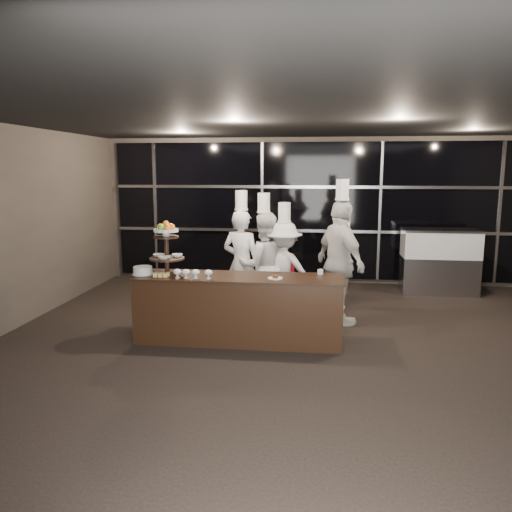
# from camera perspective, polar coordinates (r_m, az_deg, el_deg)

# --- Properties ---
(room) EXTENTS (10.00, 10.00, 10.00)m
(room) POSITION_cam_1_polar(r_m,az_deg,el_deg) (5.48, 7.43, 0.85)
(room) COLOR black
(room) RESTS_ON ground
(window_wall) EXTENTS (8.60, 0.10, 2.80)m
(window_wall) POSITION_cam_1_polar(r_m,az_deg,el_deg) (10.38, 7.34, 5.10)
(window_wall) COLOR black
(window_wall) RESTS_ON ground
(buffet_counter) EXTENTS (2.84, 0.74, 0.92)m
(buffet_counter) POSITION_cam_1_polar(r_m,az_deg,el_deg) (6.90, -1.97, -6.00)
(buffet_counter) COLOR black
(buffet_counter) RESTS_ON ground
(display_stand) EXTENTS (0.48, 0.48, 0.74)m
(display_stand) POSITION_cam_1_polar(r_m,az_deg,el_deg) (6.94, -10.20, 1.33)
(display_stand) COLOR black
(display_stand) RESTS_ON buffet_counter
(compotes) EXTENTS (0.53, 0.11, 0.12)m
(compotes) POSITION_cam_1_polar(r_m,az_deg,el_deg) (6.68, -7.35, -1.86)
(compotes) COLOR silver
(compotes) RESTS_ON buffet_counter
(layer_cake) EXTENTS (0.30, 0.30, 0.11)m
(layer_cake) POSITION_cam_1_polar(r_m,az_deg,el_deg) (7.06, -12.82, -1.63)
(layer_cake) COLOR white
(layer_cake) RESTS_ON buffet_counter
(pastry_squares) EXTENTS (0.19, 0.13, 0.05)m
(pastry_squares) POSITION_cam_1_polar(r_m,az_deg,el_deg) (6.86, -10.77, -2.11)
(pastry_squares) COLOR #E6C270
(pastry_squares) RESTS_ON buffet_counter
(small_plate) EXTENTS (0.20, 0.20, 0.05)m
(small_plate) POSITION_cam_1_polar(r_m,az_deg,el_deg) (6.63, 2.20, -2.48)
(small_plate) COLOR white
(small_plate) RESTS_ON buffet_counter
(chef_cup) EXTENTS (0.08, 0.08, 0.07)m
(chef_cup) POSITION_cam_1_polar(r_m,az_deg,el_deg) (6.94, 7.37, -1.81)
(chef_cup) COLOR white
(chef_cup) RESTS_ON buffet_counter
(display_case) EXTENTS (1.42, 0.62, 1.24)m
(display_case) POSITION_cam_1_polar(r_m,az_deg,el_deg) (10.12, 20.24, -0.22)
(display_case) COLOR #A5A5AA
(display_case) RESTS_ON ground
(chef_a) EXTENTS (0.73, 0.59, 2.03)m
(chef_a) POSITION_cam_1_polar(r_m,az_deg,el_deg) (7.90, -1.66, -0.77)
(chef_a) COLOR white
(chef_a) RESTS_ON ground
(chef_b) EXTENTS (0.97, 0.84, 2.00)m
(chef_b) POSITION_cam_1_polar(r_m,az_deg,el_deg) (7.85, 0.88, -1.07)
(chef_b) COLOR white
(chef_b) RESTS_ON ground
(chef_c) EXTENTS (1.11, 0.80, 1.85)m
(chef_c) POSITION_cam_1_polar(r_m,az_deg,el_deg) (7.84, 3.20, -1.65)
(chef_c) COLOR silver
(chef_c) RESTS_ON ground
(chef_d) EXTENTS (0.98, 1.20, 2.21)m
(chef_d) POSITION_cam_1_polar(r_m,az_deg,el_deg) (7.62, 9.61, -0.72)
(chef_d) COLOR silver
(chef_d) RESTS_ON ground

